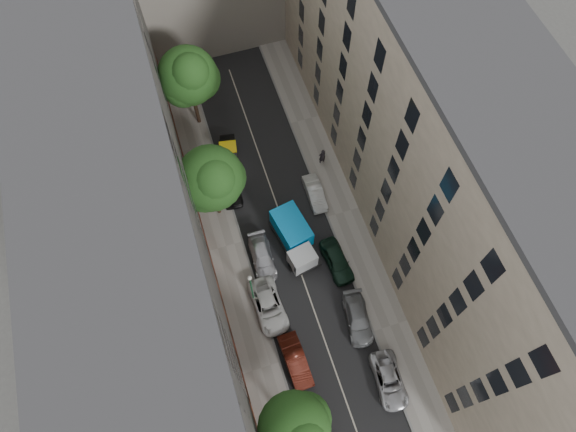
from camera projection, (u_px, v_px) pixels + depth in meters
name	position (u px, v px, depth m)	size (l,w,h in m)	color
ground	(286.00, 230.00, 46.05)	(120.00, 120.00, 0.00)	#4C4C49
road_surface	(286.00, 229.00, 46.04)	(8.00, 44.00, 0.02)	black
sidewalk_left	(226.00, 246.00, 45.22)	(3.00, 44.00, 0.15)	gray
sidewalk_right	(343.00, 213.00, 46.74)	(3.00, 44.00, 0.15)	gray
building_left	(134.00, 212.00, 35.61)	(8.00, 44.00, 20.00)	#484543
building_right	(424.00, 132.00, 38.65)	(8.00, 44.00, 20.00)	#BBA991
tarp_truck	(294.00, 237.00, 44.09)	(3.24, 6.09, 2.65)	black
car_left_1	(296.00, 361.00, 40.09)	(1.56, 4.47, 1.47)	#4D180F
car_left_2	(269.00, 306.00, 42.11)	(2.34, 5.07, 1.41)	silver
car_left_3	(262.00, 257.00, 44.12)	(1.84, 4.53, 1.31)	#BCBCC1
car_left_4	(231.00, 186.00, 47.20)	(1.78, 4.43, 1.51)	black
car_left_5	(229.00, 154.00, 48.93)	(1.44, 4.14, 1.36)	black
car_right_0	(389.00, 380.00, 39.51)	(2.13, 4.62, 1.28)	#B3B4B8
car_right_1	(358.00, 319.00, 41.68)	(1.87, 4.61, 1.34)	slate
car_right_2	(337.00, 261.00, 43.87)	(1.78, 4.42, 1.51)	black
car_right_3	(315.00, 193.00, 47.00)	(1.37, 3.94, 1.30)	silver
tree_near	(296.00, 430.00, 33.44)	(5.16, 4.86, 8.04)	#382619
tree_mid	(212.00, 180.00, 41.61)	(5.72, 5.51, 8.68)	#382619
tree_far	(190.00, 78.00, 45.61)	(5.59, 5.36, 9.46)	#382619
lamp_post	(251.00, 286.00, 39.77)	(0.36, 0.36, 5.62)	#1B6035
pedestrian	(322.00, 156.00, 48.28)	(0.71, 0.46, 1.93)	black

